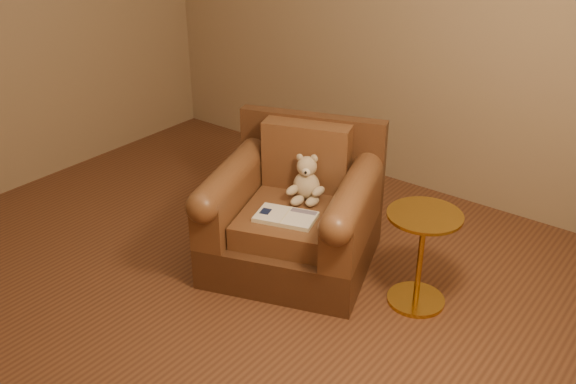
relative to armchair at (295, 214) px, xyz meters
The scene contains 5 objects.
floor 0.74m from the armchair, 115.51° to the right, with size 4.00×4.00×0.00m, color brown.
armchair is the anchor object (origin of this frame).
teddy_bear 0.20m from the armchair, 77.02° to the left, with size 0.21×0.24×0.29m.
guidebook 0.22m from the armchair, 68.11° to the right, with size 0.38×0.30×0.03m.
side_table 0.81m from the armchair, ahead, with size 0.40×0.40×0.57m.
Camera 1 is at (2.31, -2.11, 2.20)m, focal length 40.00 mm.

